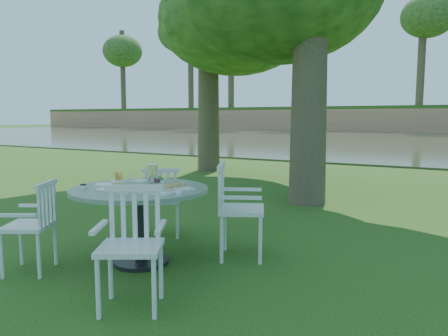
{
  "coord_description": "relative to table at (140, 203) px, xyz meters",
  "views": [
    {
      "loc": [
        2.75,
        -4.52,
        1.49
      ],
      "look_at": [
        0.0,
        0.2,
        0.85
      ],
      "focal_mm": 35.0,
      "sensor_mm": 36.0,
      "label": 1
    }
  ],
  "objects": [
    {
      "name": "ground",
      "position": [
        0.16,
        1.21,
        -0.63
      ],
      "size": [
        140.0,
        140.0,
        0.0
      ],
      "primitive_type": "plane",
      "color": "#193D0C",
      "rests_on": "ground"
    },
    {
      "name": "table",
      "position": [
        0.0,
        0.0,
        0.0
      ],
      "size": [
        1.38,
        1.38,
        0.78
      ],
      "color": "black",
      "rests_on": "ground"
    },
    {
      "name": "chair_ne",
      "position": [
        0.7,
        0.66,
        -0.04
      ],
      "size": [
        0.64,
        0.66,
        1.0
      ],
      "rotation": [
        0.0,
        0.0,
        -4.27
      ],
      "color": "white",
      "rests_on": "ground"
    },
    {
      "name": "chair_nw",
      "position": [
        -0.42,
        0.88,
        -0.12
      ],
      "size": [
        0.6,
        0.59,
        0.87
      ],
      "rotation": [
        0.0,
        0.0,
        -2.52
      ],
      "color": "white",
      "rests_on": "ground"
    },
    {
      "name": "chair_sw",
      "position": [
        -0.7,
        -0.68,
        -0.12
      ],
      "size": [
        0.58,
        0.59,
        0.88
      ],
      "rotation": [
        0.0,
        0.0,
        -1.05
      ],
      "color": "white",
      "rests_on": "ground"
    },
    {
      "name": "chair_se",
      "position": [
        0.59,
        -0.77,
        -0.08
      ],
      "size": [
        0.64,
        0.62,
        0.94
      ],
      "rotation": [
        0.0,
        0.0,
        0.54
      ],
      "color": "white",
      "rests_on": "ground"
    },
    {
      "name": "tableware",
      "position": [
        -0.02,
        0.06,
        0.2
      ],
      "size": [
        1.13,
        0.85,
        0.22
      ],
      "color": "white",
      "rests_on": "table"
    },
    {
      "name": "river",
      "position": [
        0.16,
        24.21,
        -0.63
      ],
      "size": [
        100.0,
        28.0,
        0.12
      ],
      "primitive_type": "cube",
      "color": "#373E24",
      "rests_on": "ground"
    }
  ]
}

